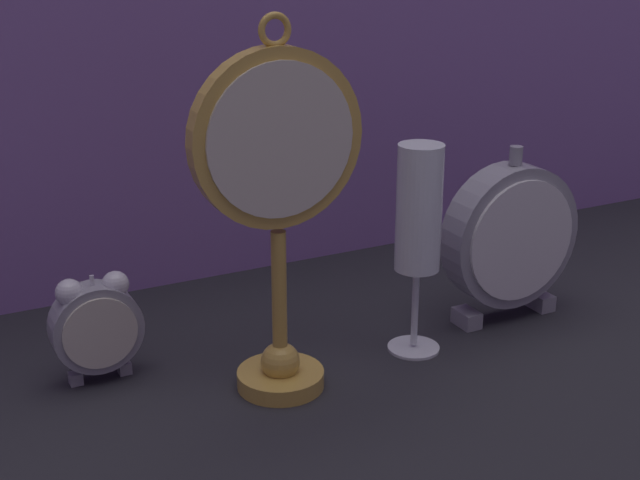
{
  "coord_description": "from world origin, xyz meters",
  "views": [
    {
      "loc": [
        -0.38,
        -0.66,
        0.42
      ],
      "look_at": [
        0.0,
        0.08,
        0.12
      ],
      "focal_mm": 50.0,
      "sensor_mm": 36.0,
      "label": 1
    }
  ],
  "objects_px": {
    "alarm_clock_twin_bell": "(96,323)",
    "mantel_clock_silver": "(510,237)",
    "pocket_watch_on_stand": "(278,200)",
    "champagne_flute": "(418,222)"
  },
  "relations": [
    {
      "from": "alarm_clock_twin_bell",
      "to": "mantel_clock_silver",
      "type": "bearing_deg",
      "value": -8.34
    },
    {
      "from": "pocket_watch_on_stand",
      "to": "mantel_clock_silver",
      "type": "height_order",
      "value": "pocket_watch_on_stand"
    },
    {
      "from": "mantel_clock_silver",
      "to": "champagne_flute",
      "type": "relative_size",
      "value": 0.9
    },
    {
      "from": "pocket_watch_on_stand",
      "to": "champagne_flute",
      "type": "xyz_separation_m",
      "value": [
        0.15,
        0.01,
        -0.05
      ]
    },
    {
      "from": "champagne_flute",
      "to": "pocket_watch_on_stand",
      "type": "bearing_deg",
      "value": -176.82
    },
    {
      "from": "mantel_clock_silver",
      "to": "champagne_flute",
      "type": "height_order",
      "value": "champagne_flute"
    },
    {
      "from": "pocket_watch_on_stand",
      "to": "mantel_clock_silver",
      "type": "distance_m",
      "value": 0.3
    },
    {
      "from": "mantel_clock_silver",
      "to": "pocket_watch_on_stand",
      "type": "bearing_deg",
      "value": -174.31
    },
    {
      "from": "pocket_watch_on_stand",
      "to": "alarm_clock_twin_bell",
      "type": "bearing_deg",
      "value": 148.08
    },
    {
      "from": "alarm_clock_twin_bell",
      "to": "champagne_flute",
      "type": "distance_m",
      "value": 0.33
    }
  ]
}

